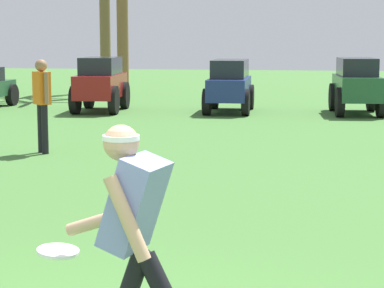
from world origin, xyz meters
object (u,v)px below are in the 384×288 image
Objects in this scene: frisbee_in_flight at (58,251)px; parked_car_slot_c at (230,84)px; parked_car_slot_d at (357,84)px; parked_car_slot_b at (101,83)px; teammate_midfield at (42,97)px; frisbee_thrower at (135,233)px.

frisbee_in_flight is 14.69m from parked_car_slot_c.
parked_car_slot_b is at bearing -176.16° from parked_car_slot_d.
parked_car_slot_c is at bearing 73.11° from teammate_midfield.
frisbee_in_flight is 7.87m from teammate_midfield.
parked_car_slot_b is (-3.98, 14.27, 0.18)m from frisbee_in_flight.
frisbee_thrower is at bearing -65.38° from teammate_midfield.
frisbee_in_flight is at bearing -74.41° from parked_car_slot_b.
parked_car_slot_c is (-1.26, 15.00, -0.08)m from frisbee_thrower.
frisbee_in_flight is at bearing -68.33° from teammate_midfield.
parked_car_slot_d is at bearing 53.74° from teammate_midfield.
frisbee_thrower is 15.31m from parked_car_slot_b.
teammate_midfield reaches higher than parked_car_slot_b.
frisbee_in_flight is 14.93m from parked_car_slot_d.
frisbee_thrower is 15.17m from parked_car_slot_d.
teammate_midfield is 9.19m from parked_car_slot_d.
teammate_midfield is at bearing 114.62° from frisbee_thrower.
parked_car_slot_c is 3.19m from parked_car_slot_d.
teammate_midfield is at bearing -106.89° from parked_car_slot_c.
frisbee_thrower is at bearing -85.19° from parked_car_slot_c.
frisbee_in_flight is (-0.60, 0.33, -0.24)m from frisbee_thrower.
teammate_midfield is (-3.50, 7.64, 0.14)m from frisbee_thrower.
parked_car_slot_b is at bearing -173.14° from parked_car_slot_c.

